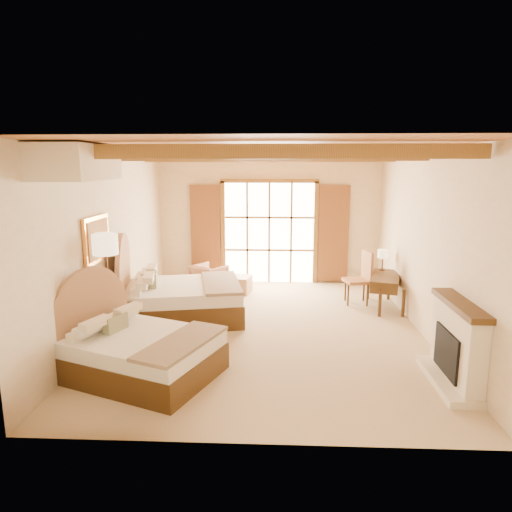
# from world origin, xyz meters

# --- Properties ---
(floor) EXTENTS (7.00, 7.00, 0.00)m
(floor) POSITION_xyz_m (0.00, 0.00, 0.00)
(floor) COLOR tan
(floor) RESTS_ON ground
(wall_back) EXTENTS (5.50, 0.00, 5.50)m
(wall_back) POSITION_xyz_m (0.00, 3.50, 1.60)
(wall_back) COLOR beige
(wall_back) RESTS_ON ground
(wall_left) EXTENTS (0.00, 7.00, 7.00)m
(wall_left) POSITION_xyz_m (-2.75, 0.00, 1.60)
(wall_left) COLOR beige
(wall_left) RESTS_ON ground
(wall_right) EXTENTS (0.00, 7.00, 7.00)m
(wall_right) POSITION_xyz_m (2.75, 0.00, 1.60)
(wall_right) COLOR beige
(wall_right) RESTS_ON ground
(ceiling) EXTENTS (7.00, 7.00, 0.00)m
(ceiling) POSITION_xyz_m (0.00, 0.00, 3.20)
(ceiling) COLOR #BD733C
(ceiling) RESTS_ON ground
(ceiling_beams) EXTENTS (5.39, 4.60, 0.18)m
(ceiling_beams) POSITION_xyz_m (0.00, 0.00, 3.08)
(ceiling_beams) COLOR #966021
(ceiling_beams) RESTS_ON ceiling
(french_doors) EXTENTS (3.95, 0.08, 2.60)m
(french_doors) POSITION_xyz_m (0.00, 3.44, 1.25)
(french_doors) COLOR white
(french_doors) RESTS_ON ground
(fireplace) EXTENTS (0.46, 1.40, 1.16)m
(fireplace) POSITION_xyz_m (2.60, -2.00, 0.51)
(fireplace) COLOR beige
(fireplace) RESTS_ON ground
(painting) EXTENTS (0.06, 0.95, 0.75)m
(painting) POSITION_xyz_m (-2.70, -0.75, 1.75)
(painting) COLOR #F1993A
(painting) RESTS_ON wall_left
(canopy_valance) EXTENTS (0.70, 1.40, 0.45)m
(canopy_valance) POSITION_xyz_m (-2.40, -2.00, 2.95)
(canopy_valance) COLOR #F2E9C4
(canopy_valance) RESTS_ON ceiling
(bed_near) EXTENTS (2.48, 2.10, 1.29)m
(bed_near) POSITION_xyz_m (-1.82, -1.94, 0.39)
(bed_near) COLOR #483013
(bed_near) RESTS_ON floor
(bed_far) EXTENTS (2.56, 2.10, 1.48)m
(bed_far) POSITION_xyz_m (-1.79, 0.51, 0.45)
(bed_far) COLOR #483013
(bed_far) RESTS_ON floor
(nightstand) EXTENTS (0.53, 0.53, 0.63)m
(nightstand) POSITION_xyz_m (-2.49, -0.42, 0.32)
(nightstand) COLOR #483013
(nightstand) RESTS_ON floor
(floor_lamp) EXTENTS (0.40, 0.40, 1.87)m
(floor_lamp) POSITION_xyz_m (-2.50, -0.95, 1.59)
(floor_lamp) COLOR #3A2417
(floor_lamp) RESTS_ON floor
(armchair) EXTENTS (0.96, 0.96, 0.64)m
(armchair) POSITION_xyz_m (-1.40, 2.52, 0.32)
(armchair) COLOR #A86D4E
(armchair) RESTS_ON floor
(ottoman) EXTENTS (0.64, 0.64, 0.39)m
(ottoman) POSITION_xyz_m (-0.69, 2.38, 0.20)
(ottoman) COLOR #A36C50
(ottoman) RESTS_ON floor
(desk) EXTENTS (0.87, 1.37, 0.69)m
(desk) POSITION_xyz_m (2.45, 1.40, 0.37)
(desk) COLOR #483013
(desk) RESTS_ON floor
(desk_chair) EXTENTS (0.60, 0.60, 1.14)m
(desk_chair) POSITION_xyz_m (1.93, 1.66, 0.35)
(desk_chair) COLOR #A46A39
(desk_chair) RESTS_ON floor
(desk_lamp) EXTENTS (0.22, 0.22, 0.45)m
(desk_lamp) POSITION_xyz_m (2.49, 1.91, 1.03)
(desk_lamp) COLOR #3A2417
(desk_lamp) RESTS_ON desk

